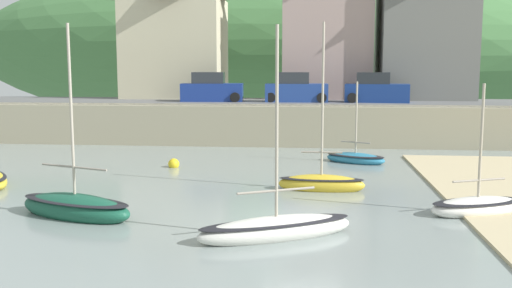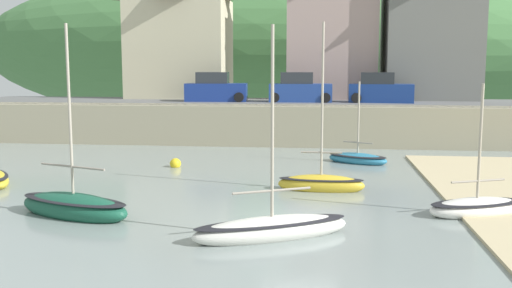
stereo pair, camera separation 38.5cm
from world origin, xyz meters
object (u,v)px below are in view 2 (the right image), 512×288
(parked_car_near_slipway, at_px, (216,89))
(parked_car_end_of_row, at_px, (381,90))
(sailboat_blue_trim, at_px, (74,206))
(sailboat_tall_mast, at_px, (358,158))
(rowboat_small_beached, at_px, (272,228))
(waterfront_building_right, at_px, (430,27))
(fishing_boat_green, at_px, (477,207))
(mooring_buoy, at_px, (175,164))
(waterfront_building_left, at_px, (180,31))
(motorboat_with_cabin, at_px, (321,183))
(waterfront_building_centre, at_px, (332,19))
(parked_car_by_wall, at_px, (300,90))

(parked_car_near_slipway, relative_size, parked_car_end_of_row, 0.98)
(parked_car_near_slipway, height_order, parked_car_end_of_row, same)
(sailboat_blue_trim, bearing_deg, sailboat_tall_mast, 69.94)
(rowboat_small_beached, xyz_separation_m, parked_car_near_slipway, (-5.85, 22.78, 2.93))
(waterfront_building_right, bearing_deg, parked_car_near_slipway, -162.96)
(sailboat_tall_mast, bearing_deg, fishing_boat_green, -45.70)
(parked_car_near_slipway, height_order, mooring_buoy, parked_car_near_slipway)
(waterfront_building_left, bearing_deg, motorboat_with_cabin, -62.92)
(waterfront_building_centre, xyz_separation_m, motorboat_with_cabin, (-0.60, -20.92, -7.82))
(parked_car_end_of_row, distance_m, mooring_buoy, 16.31)
(sailboat_blue_trim, distance_m, parked_car_end_of_row, 24.27)
(waterfront_building_right, height_order, sailboat_blue_trim, waterfront_building_right)
(waterfront_building_right, relative_size, parked_car_by_wall, 2.44)
(sailboat_tall_mast, relative_size, parked_car_end_of_row, 0.97)
(parked_car_near_slipway, bearing_deg, mooring_buoy, -92.49)
(parked_car_near_slipway, bearing_deg, parked_car_by_wall, -3.91)
(parked_car_end_of_row, bearing_deg, waterfront_building_centre, 131.65)
(waterfront_building_centre, xyz_separation_m, parked_car_end_of_row, (3.14, -4.50, -4.92))
(waterfront_building_left, distance_m, sailboat_blue_trim, 26.75)
(parked_car_near_slipway, xyz_separation_m, mooring_buoy, (0.30, -12.00, -3.05))
(parked_car_by_wall, bearing_deg, waterfront_building_centre, 62.87)
(waterfront_building_centre, bearing_deg, motorboat_with_cabin, -91.64)
(waterfront_building_centre, height_order, motorboat_with_cabin, waterfront_building_centre)
(parked_car_end_of_row, bearing_deg, sailboat_tall_mast, -94.63)
(sailboat_tall_mast, bearing_deg, sailboat_blue_trim, -104.07)
(rowboat_small_beached, bearing_deg, sailboat_blue_trim, 139.64)
(motorboat_with_cabin, bearing_deg, sailboat_blue_trim, -146.33)
(sailboat_blue_trim, relative_size, mooring_buoy, 11.89)
(sailboat_blue_trim, relative_size, fishing_boat_green, 1.43)
(sailboat_tall_mast, height_order, mooring_buoy, sailboat_tall_mast)
(waterfront_building_right, xyz_separation_m, motorboat_with_cabin, (-7.50, -20.92, -7.23))
(waterfront_building_right, distance_m, fishing_boat_green, 25.20)
(sailboat_blue_trim, xyz_separation_m, parked_car_near_slipway, (0.64, 21.15, 2.89))
(waterfront_building_left, height_order, parked_car_near_slipway, waterfront_building_left)
(sailboat_blue_trim, height_order, parked_car_end_of_row, sailboat_blue_trim)
(sailboat_blue_trim, bearing_deg, parked_car_near_slipway, 108.26)
(parked_car_near_slipway, distance_m, parked_car_by_wall, 5.66)
(waterfront_building_centre, xyz_separation_m, sailboat_blue_trim, (-8.42, -25.65, -7.81))
(waterfront_building_right, relative_size, rowboat_small_beached, 1.68)
(parked_car_end_of_row, bearing_deg, motorboat_with_cabin, -96.05)
(parked_car_end_of_row, bearing_deg, parked_car_near_slipway, -173.23)
(rowboat_small_beached, distance_m, parked_car_by_wall, 22.97)
(waterfront_building_right, relative_size, fishing_boat_green, 2.32)
(sailboat_blue_trim, relative_size, rowboat_small_beached, 1.04)
(fishing_boat_green, bearing_deg, parked_car_near_slipway, 99.81)
(parked_car_by_wall, xyz_separation_m, parked_car_end_of_row, (5.26, 0.00, 0.00))
(waterfront_building_centre, bearing_deg, parked_car_by_wall, -115.27)
(sailboat_tall_mast, height_order, parked_car_by_wall, parked_car_by_wall)
(waterfront_building_right, relative_size, sailboat_tall_mast, 2.44)
(parked_car_end_of_row, bearing_deg, rowboat_small_beached, -95.76)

